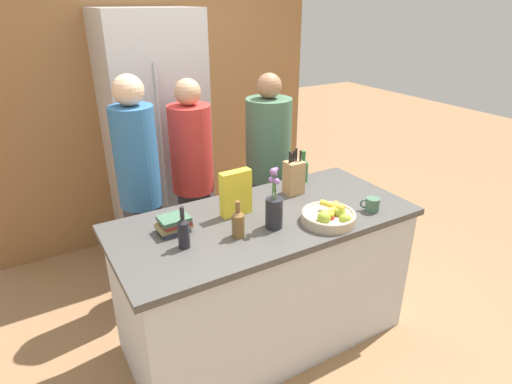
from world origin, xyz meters
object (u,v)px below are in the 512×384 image
knife_block (294,177)px  person_in_red_tee (268,164)px  bottle_vinegar (303,169)px  cereal_box (236,193)px  coffee_mug (372,205)px  person_at_sink (139,183)px  person_in_blue (193,173)px  fruit_bowl (329,216)px  refrigerator (156,139)px  flower_vase (274,209)px  bottle_wine (183,232)px  book_stack (174,224)px  bottle_oil (238,223)px

knife_block → person_in_red_tee: size_ratio=0.19×
bottle_vinegar → cereal_box: bearing=-162.1°
coffee_mug → person_at_sink: 1.50m
bottle_vinegar → person_in_blue: 0.81m
fruit_bowl → refrigerator: bearing=104.4°
knife_block → bottle_vinegar: bearing=37.4°
flower_vase → coffee_mug: bearing=-12.1°
cereal_box → bottle_wine: (-0.41, -0.19, -0.05)m
fruit_bowl → knife_block: knife_block is taller
fruit_bowl → bottle_wine: bottle_wine is taller
refrigerator → book_stack: refrigerator is taller
person_in_blue → coffee_mug: bearing=-36.4°
bottle_vinegar → fruit_bowl: bearing=-112.2°
bottle_vinegar → person_in_blue: (-0.60, 0.54, -0.09)m
knife_block → coffee_mug: (0.25, -0.46, -0.07)m
refrigerator → flower_vase: 1.59m
knife_block → flower_vase: size_ratio=0.84×
cereal_box → bottle_oil: 0.27m
coffee_mug → person_in_blue: 1.32m
bottle_oil → refrigerator: bearing=87.0°
refrigerator → bottle_oil: (-0.08, -1.57, -0.03)m
coffee_mug → person_at_sink: bearing=137.9°
coffee_mug → person_at_sink: size_ratio=0.06×
refrigerator → flower_vase: size_ratio=5.56×
bottle_oil → bottle_vinegar: (0.76, 0.44, 0.00)m
flower_vase → bottle_wine: size_ratio=1.57×
knife_block → bottle_vinegar: (0.17, 0.13, -0.03)m
bottle_wine → fruit_bowl: bearing=-12.3°
flower_vase → cereal_box: bearing=113.2°
bottle_oil → person_in_red_tee: bearing=49.8°
fruit_bowl → bottle_vinegar: 0.62m
flower_vase → person_at_sink: size_ratio=0.22×
fruit_bowl → cereal_box: cereal_box is taller
flower_vase → person_in_red_tee: 1.04m
fruit_bowl → person_at_sink: 1.28m
bottle_oil → cereal_box: bearing=64.3°
person_at_sink → coffee_mug: bearing=-60.5°
refrigerator → bottle_oil: 1.58m
refrigerator → knife_block: (0.50, -1.26, 0.00)m
fruit_bowl → cereal_box: size_ratio=1.14×
flower_vase → bottle_oil: (-0.22, 0.01, -0.03)m
knife_block → coffee_mug: 0.53m
fruit_bowl → cereal_box: 0.56m
cereal_box → book_stack: cereal_box is taller
fruit_bowl → person_in_red_tee: (0.22, 1.01, -0.05)m
bottle_oil → person_in_blue: size_ratio=0.13×
bottle_wine → bottle_vinegar: bearing=20.8°
refrigerator → person_at_sink: 0.80m
fruit_bowl → knife_block: 0.45m
coffee_mug → flower_vase: bearing=167.9°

